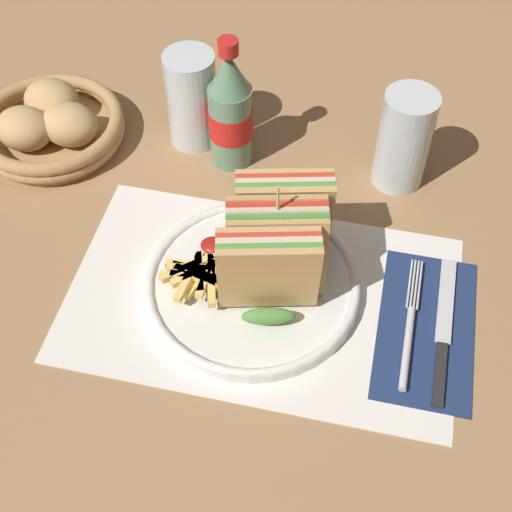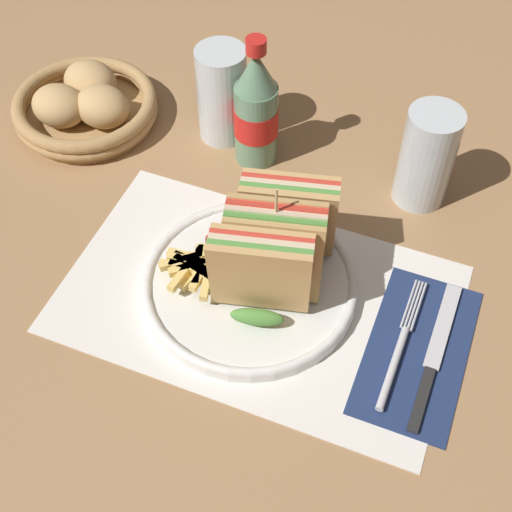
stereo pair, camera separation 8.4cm
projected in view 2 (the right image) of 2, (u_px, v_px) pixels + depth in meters
ground_plane at (235, 299)px, 0.85m from camera, size 4.00×4.00×0.00m
placemat at (258, 298)px, 0.85m from camera, size 0.46×0.28×0.00m
plate_main at (250, 284)px, 0.86m from camera, size 0.26×0.26×0.02m
club_sandwich at (275, 245)px, 0.81m from camera, size 0.12×0.18×0.15m
fries_pile at (198, 267)px, 0.85m from camera, size 0.11×0.08×0.02m
ketchup_blob at (218, 240)px, 0.88m from camera, size 0.03×0.03×0.01m
napkin at (417, 350)px, 0.81m from camera, size 0.11×0.21×0.00m
fork at (397, 354)px, 0.80m from camera, size 0.02×0.18×0.01m
knife at (434, 355)px, 0.80m from camera, size 0.02×0.20×0.00m
coke_bottle_near at (256, 110)px, 0.94m from camera, size 0.06×0.06×0.19m
glass_near at (427, 157)px, 0.91m from camera, size 0.07×0.07×0.14m
glass_far at (222, 99)px, 0.99m from camera, size 0.07×0.07×0.14m
bread_basket at (85, 105)px, 1.04m from camera, size 0.21×0.21×0.07m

